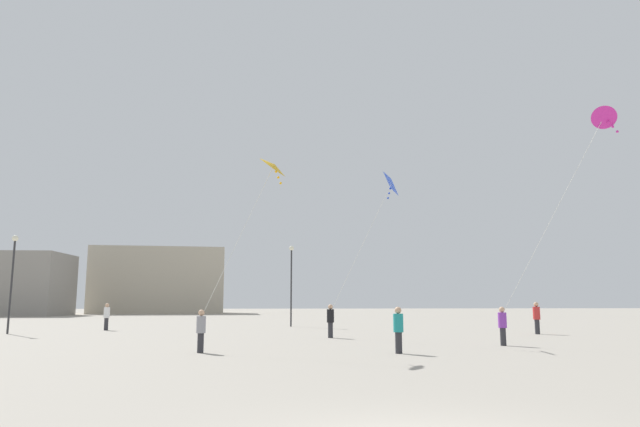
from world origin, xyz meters
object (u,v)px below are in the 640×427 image
at_px(person_in_teal, 398,328).
at_px(person_in_grey, 201,329).
at_px(kite_magenta_diamond, 603,120).
at_px(building_left_hall, 6,284).
at_px(person_in_black, 330,319).
at_px(lamppost_west, 291,274).
at_px(person_in_red, 537,316).
at_px(kite_cobalt_delta, 391,185).
at_px(person_in_purple, 503,324).
at_px(kite_amber_diamond, 273,167).
at_px(building_centre_hall, 160,281).
at_px(person_in_white, 107,315).
at_px(lamppost_east, 13,269).

bearing_deg(person_in_teal, person_in_grey, -166.38).
relative_size(kite_magenta_diamond, building_left_hall, 0.52).
xyz_separation_m(person_in_black, lamppost_west, (-1.42, 13.81, 3.05)).
distance_m(person_in_red, kite_cobalt_delta, 12.91).
distance_m(person_in_purple, kite_amber_diamond, 11.87).
distance_m(kite_cobalt_delta, lamppost_west, 17.93).
height_order(person_in_teal, building_centre_hall, building_centre_hall).
distance_m(person_in_black, lamppost_west, 14.22).
distance_m(building_left_hall, building_centre_hall, 22.65).
xyz_separation_m(person_in_white, person_in_purple, (20.52, -15.22, -0.06)).
height_order(person_in_black, lamppost_east, lamppost_east).
height_order(person_in_red, kite_amber_diamond, kite_amber_diamond).
height_order(person_in_red, building_left_hall, building_left_hall).
relative_size(person_in_teal, kite_magenta_diamond, 0.21).
relative_size(person_in_black, person_in_purple, 1.05).
bearing_deg(lamppost_east, kite_amber_diamond, -41.27).
height_order(person_in_grey, kite_amber_diamond, kite_amber_diamond).
bearing_deg(kite_cobalt_delta, person_in_white, 142.54).
bearing_deg(kite_cobalt_delta, person_in_grey, -149.63).
bearing_deg(kite_amber_diamond, kite_cobalt_delta, 38.25).
height_order(person_in_grey, person_in_white, person_in_white).
height_order(person_in_purple, building_left_hall, building_left_hall).
relative_size(person_in_red, lamppost_west, 0.30).
height_order(building_left_hall, lamppost_east, building_left_hall).
relative_size(person_in_grey, kite_amber_diamond, 0.25).
xyz_separation_m(person_in_teal, person_in_purple, (5.31, 3.20, -0.02)).
bearing_deg(building_left_hall, person_in_black, -53.22).
relative_size(person_in_grey, person_in_black, 0.91).
bearing_deg(person_in_teal, building_centre_hall, 127.65).
xyz_separation_m(person_in_black, lamppost_east, (-18.33, 5.46, 2.86)).
relative_size(person_in_white, person_in_black, 1.02).
distance_m(kite_cobalt_delta, building_centre_hall, 72.09).
relative_size(person_in_purple, kite_amber_diamond, 0.26).
xyz_separation_m(person_in_black, person_in_purple, (6.74, -5.97, -0.04)).
relative_size(person_in_black, kite_amber_diamond, 0.27).
relative_size(person_in_black, kite_cobalt_delta, 0.26).
bearing_deg(person_in_black, person_in_purple, 7.91).
distance_m(person_in_red, person_in_purple, 9.92).
xyz_separation_m(person_in_purple, kite_cobalt_delta, (-4.14, 2.66, 6.56)).
xyz_separation_m(person_in_purple, building_centre_hall, (-27.09, 70.97, 4.28)).
bearing_deg(lamppost_east, lamppost_west, 26.28).
height_order(person_in_red, person_in_black, person_in_red).
bearing_deg(building_left_hall, kite_amber_diamond, -59.25).
relative_size(lamppost_east, lamppost_west, 0.94).
height_order(kite_magenta_diamond, lamppost_west, kite_magenta_diamond).
xyz_separation_m(kite_amber_diamond, lamppost_west, (1.74, 21.67, -3.17)).
bearing_deg(kite_amber_diamond, person_in_black, 68.07).
height_order(person_in_red, person_in_white, person_in_red).
height_order(person_in_grey, person_in_purple, person_in_purple).
bearing_deg(person_in_grey, person_in_red, 90.25).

